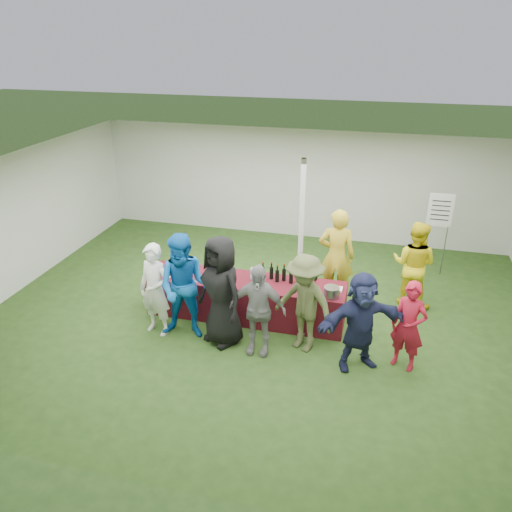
% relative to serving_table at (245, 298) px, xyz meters
% --- Properties ---
extents(ground, '(60.00, 60.00, 0.00)m').
position_rel_serving_table_xyz_m(ground, '(0.27, 0.11, -0.38)').
color(ground, '#284719').
rests_on(ground, ground).
extents(tent, '(10.00, 10.00, 10.00)m').
position_rel_serving_table_xyz_m(tent, '(0.77, 1.31, 0.98)').
color(tent, white).
rests_on(tent, ground).
extents(serving_table, '(3.60, 0.80, 0.75)m').
position_rel_serving_table_xyz_m(serving_table, '(0.00, 0.00, 0.00)').
color(serving_table, maroon).
rests_on(serving_table, ground).
extents(wine_bottles, '(0.72, 0.16, 0.32)m').
position_rel_serving_table_xyz_m(wine_bottles, '(0.62, 0.13, 0.50)').
color(wine_bottles, black).
rests_on(wine_bottles, serving_table).
extents(wine_glasses, '(2.75, 0.12, 0.16)m').
position_rel_serving_table_xyz_m(wine_glasses, '(-0.18, -0.26, 0.49)').
color(wine_glasses, silver).
rests_on(wine_glasses, serving_table).
extents(water_bottle, '(0.07, 0.07, 0.23)m').
position_rel_serving_table_xyz_m(water_bottle, '(0.11, 0.08, 0.48)').
color(water_bottle, silver).
rests_on(water_bottle, serving_table).
extents(bar_towel, '(0.25, 0.18, 0.03)m').
position_rel_serving_table_xyz_m(bar_towel, '(1.60, 0.05, 0.39)').
color(bar_towel, white).
rests_on(bar_towel, serving_table).
extents(dump_bucket, '(0.26, 0.26, 0.18)m').
position_rel_serving_table_xyz_m(dump_bucket, '(1.57, -0.22, 0.46)').
color(dump_bucket, slate).
rests_on(dump_bucket, serving_table).
extents(wine_list_sign, '(0.50, 0.03, 1.80)m').
position_rel_serving_table_xyz_m(wine_list_sign, '(3.43, 2.69, 0.94)').
color(wine_list_sign, slate).
rests_on(wine_list_sign, ground).
extents(staff_pourer, '(0.70, 0.48, 1.88)m').
position_rel_serving_table_xyz_m(staff_pourer, '(1.51, 1.00, 0.57)').
color(staff_pourer, gold).
rests_on(staff_pourer, ground).
extents(staff_back, '(0.99, 0.87, 1.69)m').
position_rel_serving_table_xyz_m(staff_back, '(2.93, 1.22, 0.47)').
color(staff_back, yellow).
rests_on(staff_back, ground).
extents(customer_0, '(0.68, 0.53, 1.66)m').
position_rel_serving_table_xyz_m(customer_0, '(-1.34, -0.87, 0.45)').
color(customer_0, white).
rests_on(customer_0, ground).
extents(customer_1, '(0.97, 0.79, 1.87)m').
position_rel_serving_table_xyz_m(customer_1, '(-0.81, -0.84, 0.56)').
color(customer_1, '#0F60B6').
rests_on(customer_1, ground).
extents(customer_2, '(1.11, 1.01, 1.91)m').
position_rel_serving_table_xyz_m(customer_2, '(-0.17, -0.84, 0.58)').
color(customer_2, black).
rests_on(customer_2, ground).
extents(customer_3, '(0.93, 0.40, 1.58)m').
position_rel_serving_table_xyz_m(customer_3, '(0.48, -1.00, 0.41)').
color(customer_3, gray).
rests_on(customer_3, ground).
extents(customer_4, '(1.26, 1.05, 1.69)m').
position_rel_serving_table_xyz_m(customer_4, '(1.19, -0.72, 0.47)').
color(customer_4, '#4C532C').
rests_on(customer_4, ground).
extents(customer_5, '(1.55, 1.15, 1.62)m').
position_rel_serving_table_xyz_m(customer_5, '(2.10, -0.98, 0.44)').
color(customer_5, '#1E2346').
rests_on(customer_5, ground).
extents(customer_6, '(0.63, 0.53, 1.48)m').
position_rel_serving_table_xyz_m(customer_6, '(2.81, -0.82, 0.36)').
color(customer_6, '#AA142A').
rests_on(customer_6, ground).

